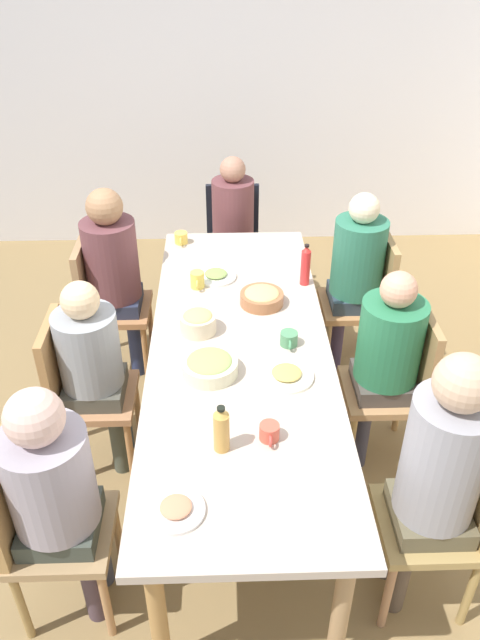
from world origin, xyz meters
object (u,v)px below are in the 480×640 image
Objects in this scene: person_2 at (93,361)px; chair_2 at (79,387)px; chair_0 at (399,381)px; cup_3 at (197,280)px; person_0 at (386,352)px; chair_5 at (41,523)px; bowl_1 at (210,365)px; bowl_2 at (198,322)px; person_3 at (355,267)px; bowl_0 at (262,297)px; person_6 at (233,223)px; chair_4 at (104,300)px; bottle_0 at (305,266)px; cup_2 at (269,432)px; chair_3 at (366,296)px; plate_0 at (176,509)px; plate_1 at (216,275)px; dining_table at (240,357)px; bottle_1 at (221,429)px; plate_2 at (287,375)px; chair_1 at (449,512)px; person_5 at (54,487)px; chair_6 at (233,240)px; cup_0 at (181,238)px; person_4 at (114,267)px; cup_1 at (289,339)px; person_1 at (439,467)px.

chair_2 is at bearing -90.00° from person_2.
chair_0 reaches higher than cup_3.
person_0 is 1.28× the size of chair_5.
bowl_1 is 0.34m from bowl_2.
bowl_0 is (0.46, -0.60, 0.08)m from person_3.
person_3 reaches higher than person_6.
bottle_0 is (0.25, 1.21, 0.36)m from chair_4.
bowl_0 is 1.02m from cup_2.
chair_3 is at bearing 49.43° from person_6.
chair_3 is at bearing 149.33° from plate_0.
person_0 is 1.08m from plate_1.
chair_4 is (-0.83, -0.82, -0.17)m from dining_table.
chair_2 is 7.89× the size of cup_3.
chair_2 is at bearing -90.00° from chair_0.
chair_5 is 0.77× the size of person_6.
bottle_1 is (-0.14, 0.73, 0.35)m from chair_5.
person_0 is at bearing 90.00° from dining_table.
person_0 is 0.86m from chair_3.
bowl_2 is at bearing -158.32° from cup_2.
bottle_1 is at bearing 42.79° from person_2.
person_6 is 4.66× the size of plate_2.
plate_1 is (-0.67, 0.70, 0.26)m from chair_2.
chair_1 is 1.57m from person_5.
chair_6 is 1.91m from plate_2.
chair_1 is (0.83, 0.09, -0.18)m from person_0.
person_5 is at bearing -17.20° from person_6.
bowl_0 is 1.98× the size of cup_2.
person_3 is 10.14× the size of cup_0.
person_4 reaches higher than person_0.
bottle_1 is at bearing 1.04° from plate_1.
chair_3 and chair_6 have the same top height.
person_2 is 1.27m from bottle_0.
dining_table is at bearing 58.27° from bowl_2.
bowl_2 is 0.47m from cup_1.
person_0 is 1.46m from person_2.
cup_0 is at bearing -158.17° from plate_2.
chair_2 reaches higher than cup_0.
chair_1 is 1.00× the size of chair_3.
cup_2 is at bearing 102.95° from person_5.
chair_2 is (-0.00, -1.64, 0.00)m from chair_0.
bottle_1 is (0.48, 0.05, 0.06)m from bowl_1.
chair_4 reaches higher than bowl_0.
person_3 is at bearing -90.00° from chair_3.
plate_1 is (0.17, 0.61, 0.02)m from person_4.
chair_1 is at bearing 43.07° from person_4.
chair_1 is at bearing 6.22° from person_0.
plate_1 is at bearing 26.53° from cup_0.
person_1 reaches higher than bottle_0.
plate_1 is at bearing -150.37° from person_1.
person_3 is 1.02× the size of person_6.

